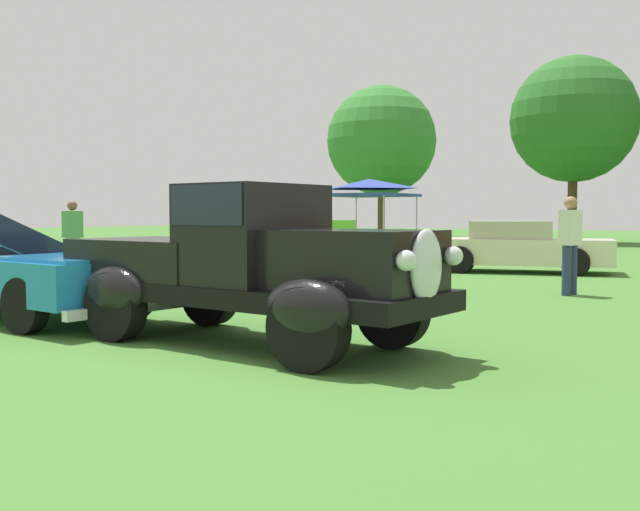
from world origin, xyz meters
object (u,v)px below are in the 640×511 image
feature_pickup_truck (248,263)px  show_car_cream (517,247)px  show_car_lime (317,242)px  spectator_near_truck (73,235)px  neighbor_convertible (28,275)px  canopy_tent_left_field (369,187)px  spectator_between_cars (570,242)px

feature_pickup_truck → show_car_cream: feature_pickup_truck is taller
show_car_cream → show_car_lime: bearing=179.8°
show_car_lime → spectator_near_truck: size_ratio=2.64×
neighbor_convertible → spectator_near_truck: size_ratio=2.68×
feature_pickup_truck → canopy_tent_left_field: bearing=115.6°
show_car_lime → canopy_tent_left_field: (-2.23, 6.98, 1.82)m
spectator_near_truck → canopy_tent_left_field: canopy_tent_left_field is taller
show_car_lime → feature_pickup_truck: bearing=-60.0°
show_car_cream → feature_pickup_truck: bearing=-86.2°
feature_pickup_truck → spectator_between_cars: size_ratio=2.73×
neighbor_convertible → canopy_tent_left_field: canopy_tent_left_field is taller
spectator_near_truck → spectator_between_cars: same height
show_car_lime → spectator_between_cars: spectator_between_cars is taller
show_car_lime → show_car_cream: size_ratio=0.98×
spectator_near_truck → show_car_lime: bearing=70.1°
spectator_between_cars → feature_pickup_truck: bearing=-103.6°
feature_pickup_truck → show_car_cream: (-0.75, 11.22, -0.27)m
feature_pickup_truck → neighbor_convertible: (-3.75, -0.02, -0.29)m
neighbor_convertible → spectator_near_truck: spectator_near_truck is taller
neighbor_convertible → canopy_tent_left_field: (-4.98, 18.24, 1.84)m
show_car_cream → spectator_near_truck: size_ratio=2.69×
spectator_between_cars → canopy_tent_left_field: canopy_tent_left_field is taller
show_car_cream → spectator_between_cars: (2.38, -4.47, 0.31)m
show_car_lime → spectator_between_cars: (8.13, -4.49, 0.31)m
feature_pickup_truck → show_car_lime: feature_pickup_truck is taller
neighbor_convertible → show_car_cream: bearing=75.0°
show_car_cream → canopy_tent_left_field: size_ratio=1.53×
neighbor_convertible → show_car_cream: (3.00, 11.24, 0.02)m
feature_pickup_truck → show_car_lime: 12.99m
feature_pickup_truck → show_car_cream: bearing=93.8°
show_car_lime → neighbor_convertible: bearing=-76.3°
spectator_between_cars → canopy_tent_left_field: size_ratio=0.57×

